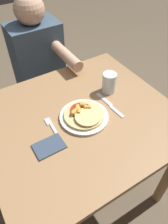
{
  "coord_description": "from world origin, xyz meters",
  "views": [
    {
      "loc": [
        -0.38,
        -0.65,
        1.56
      ],
      "look_at": [
        0.01,
        -0.02,
        0.81
      ],
      "focal_mm": 35.0,
      "sensor_mm": 36.0,
      "label": 1
    }
  ],
  "objects_px": {
    "drinking_glass": "(109,83)",
    "person_diner": "(39,64)",
    "pizza": "(84,114)",
    "knife": "(110,105)",
    "dining_table": "(80,133)",
    "plate": "(84,117)",
    "fork": "(53,128)"
  },
  "relations": [
    {
      "from": "plate",
      "to": "pizza",
      "type": "distance_m",
      "value": 0.02
    },
    {
      "from": "plate",
      "to": "pizza",
      "type": "height_order",
      "value": "pizza"
    },
    {
      "from": "fork",
      "to": "plate",
      "type": "bearing_deg",
      "value": -6.21
    },
    {
      "from": "knife",
      "to": "person_diner",
      "type": "bearing_deg",
      "value": 98.51
    },
    {
      "from": "dining_table",
      "to": "knife",
      "type": "distance_m",
      "value": 0.22
    },
    {
      "from": "fork",
      "to": "knife",
      "type": "relative_size",
      "value": 0.8
    },
    {
      "from": "fork",
      "to": "knife",
      "type": "height_order",
      "value": "same"
    },
    {
      "from": "plate",
      "to": "pizza",
      "type": "bearing_deg",
      "value": -107.91
    },
    {
      "from": "pizza",
      "to": "knife",
      "type": "height_order",
      "value": "pizza"
    },
    {
      "from": "pizza",
      "to": "fork",
      "type": "height_order",
      "value": "pizza"
    },
    {
      "from": "plate",
      "to": "person_diner",
      "type": "height_order",
      "value": "person_diner"
    },
    {
      "from": "drinking_glass",
      "to": "person_diner",
      "type": "height_order",
      "value": "person_diner"
    },
    {
      "from": "fork",
      "to": "knife",
      "type": "distance_m",
      "value": 0.33
    },
    {
      "from": "fork",
      "to": "drinking_glass",
      "type": "height_order",
      "value": "drinking_glass"
    },
    {
      "from": "knife",
      "to": "drinking_glass",
      "type": "bearing_deg",
      "value": 58.66
    },
    {
      "from": "pizza",
      "to": "knife",
      "type": "bearing_deg",
      "value": 0.77
    },
    {
      "from": "knife",
      "to": "person_diner",
      "type": "height_order",
      "value": "person_diner"
    },
    {
      "from": "person_diner",
      "to": "knife",
      "type": "bearing_deg",
      "value": -81.49
    },
    {
      "from": "pizza",
      "to": "drinking_glass",
      "type": "distance_m",
      "value": 0.25
    },
    {
      "from": "drinking_glass",
      "to": "knife",
      "type": "bearing_deg",
      "value": -121.34
    },
    {
      "from": "fork",
      "to": "drinking_glass",
      "type": "bearing_deg",
      "value": 12.39
    },
    {
      "from": "plate",
      "to": "drinking_glass",
      "type": "relative_size",
      "value": 2.12
    },
    {
      "from": "dining_table",
      "to": "plate",
      "type": "distance_m",
      "value": 0.14
    },
    {
      "from": "knife",
      "to": "dining_table",
      "type": "bearing_deg",
      "value": 173.93
    },
    {
      "from": "drinking_glass",
      "to": "person_diner",
      "type": "bearing_deg",
      "value": 105.53
    },
    {
      "from": "fork",
      "to": "knife",
      "type": "bearing_deg",
      "value": -3.07
    },
    {
      "from": "plate",
      "to": "knife",
      "type": "distance_m",
      "value": 0.16
    },
    {
      "from": "plate",
      "to": "fork",
      "type": "bearing_deg",
      "value": 173.79
    },
    {
      "from": "person_diner",
      "to": "drinking_glass",
      "type": "bearing_deg",
      "value": -74.47
    },
    {
      "from": "plate",
      "to": "knife",
      "type": "bearing_deg",
      "value": 0.09
    },
    {
      "from": "plate",
      "to": "pizza",
      "type": "xyz_separation_m",
      "value": [
        -0.0,
        -0.0,
        0.02
      ]
    },
    {
      "from": "drinking_glass",
      "to": "plate",
      "type": "bearing_deg",
      "value": -155.44
    }
  ]
}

